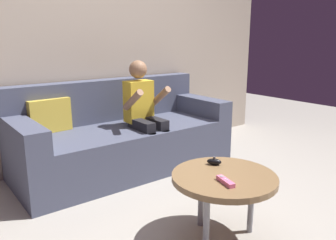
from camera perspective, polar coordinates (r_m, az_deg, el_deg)
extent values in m
plane|color=#9E998E|center=(2.26, 9.53, -17.97)|extent=(8.92, 8.92, 0.00)
cube|color=#B2A38E|center=(3.35, -12.53, 14.51)|extent=(4.46, 0.05, 2.50)
cube|color=#474C60|center=(3.14, -7.06, -4.62)|extent=(1.94, 0.80, 0.40)
cube|color=#474C60|center=(3.32, -10.10, 3.36)|extent=(1.94, 0.16, 0.39)
cube|color=#474C60|center=(2.74, -23.30, -2.05)|extent=(0.18, 0.80, 0.18)
cube|color=#474C60|center=(3.58, 5.03, 2.48)|extent=(0.18, 0.80, 0.18)
cube|color=gold|center=(3.03, -19.36, 0.74)|extent=(0.36, 0.15, 0.28)
cylinder|color=black|center=(2.89, -2.72, -6.14)|extent=(0.08, 0.08, 0.40)
cylinder|color=black|center=(2.97, -0.46, -5.58)|extent=(0.08, 0.08, 0.40)
cube|color=black|center=(2.94, -4.45, -0.94)|extent=(0.09, 0.30, 0.09)
cube|color=black|center=(3.02, -2.19, -0.53)|extent=(0.09, 0.30, 0.09)
cube|color=gold|center=(3.06, -4.95, 3.17)|extent=(0.24, 0.14, 0.37)
cylinder|color=#936B4C|center=(2.87, -5.91, 3.35)|extent=(0.06, 0.27, 0.21)
cylinder|color=#936B4C|center=(3.03, -1.32, 3.95)|extent=(0.06, 0.27, 0.21)
sphere|color=#936B4C|center=(3.03, -5.06, 8.46)|extent=(0.16, 0.16, 0.16)
cylinder|color=brown|center=(2.02, 9.40, -9.51)|extent=(0.61, 0.61, 0.04)
cylinder|color=gray|center=(1.95, 6.46, -16.99)|extent=(0.04, 0.04, 0.37)
cylinder|color=gray|center=(2.20, 13.76, -13.55)|extent=(0.04, 0.04, 0.37)
cylinder|color=gray|center=(2.22, 5.55, -12.93)|extent=(0.04, 0.04, 0.37)
cube|color=pink|center=(1.90, 9.63, -10.13)|extent=(0.07, 0.14, 0.02)
cylinder|color=#99999E|center=(1.92, 9.03, -9.33)|extent=(0.02, 0.02, 0.00)
cylinder|color=silver|center=(1.89, 9.59, -9.71)|extent=(0.01, 0.01, 0.00)
cylinder|color=silver|center=(1.88, 9.94, -9.94)|extent=(0.01, 0.01, 0.00)
ellipsoid|color=black|center=(2.15, 7.77, -6.94)|extent=(0.09, 0.10, 0.04)
cylinder|color=#4C4C51|center=(2.14, 7.79, -6.29)|extent=(0.02, 0.02, 0.01)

